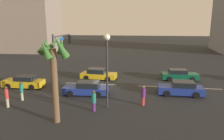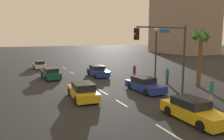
# 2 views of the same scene
# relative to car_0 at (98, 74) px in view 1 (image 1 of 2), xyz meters

# --- Properties ---
(ground_plane) EXTENTS (220.00, 220.00, 0.00)m
(ground_plane) POSITION_rel_car_0_xyz_m (-1.21, 2.42, -0.65)
(ground_plane) COLOR #232628
(lane_stripe_1) EXTENTS (1.95, 0.14, 0.01)m
(lane_stripe_1) POSITION_rel_car_0_xyz_m (-13.79, 2.42, -0.64)
(lane_stripe_1) COLOR silver
(lane_stripe_1) RESTS_ON ground_plane
(lane_stripe_2) EXTENTS (2.32, 0.14, 0.01)m
(lane_stripe_2) POSITION_rel_car_0_xyz_m (-6.44, 2.42, -0.64)
(lane_stripe_2) COLOR silver
(lane_stripe_2) RESTS_ON ground_plane
(lane_stripe_3) EXTENTS (2.47, 0.14, 0.01)m
(lane_stripe_3) POSITION_rel_car_0_xyz_m (-1.49, 2.42, -0.64)
(lane_stripe_3) COLOR silver
(lane_stripe_3) RESTS_ON ground_plane
(lane_stripe_4) EXTENTS (2.10, 0.14, 0.01)m
(lane_stripe_4) POSITION_rel_car_0_xyz_m (2.61, 2.42, -0.64)
(lane_stripe_4) COLOR silver
(lane_stripe_4) RESTS_ON ground_plane
(lane_stripe_5) EXTENTS (2.40, 0.14, 0.01)m
(lane_stripe_5) POSITION_rel_car_0_xyz_m (8.54, 2.42, -0.64)
(lane_stripe_5) COLOR silver
(lane_stripe_5) RESTS_ON ground_plane
(car_0) EXTENTS (4.74, 2.16, 1.42)m
(car_0) POSITION_rel_car_0_xyz_m (0.00, 0.00, 0.00)
(car_0) COLOR gold
(car_0) RESTS_ON ground_plane
(car_1) EXTENTS (4.54, 1.91, 1.44)m
(car_1) POSITION_rel_car_0_xyz_m (-9.80, 4.98, 0.02)
(car_1) COLOR navy
(car_1) RESTS_ON ground_plane
(car_2) EXTENTS (4.70, 2.06, 1.40)m
(car_2) POSITION_rel_car_0_xyz_m (-10.60, -1.10, 0.01)
(car_2) COLOR #0F5138
(car_2) RESTS_ON ground_plane
(car_3) EXTENTS (4.70, 2.09, 1.37)m
(car_3) POSITION_rel_car_0_xyz_m (-0.09, 6.27, -0.01)
(car_3) COLOR navy
(car_3) RESTS_ON ground_plane
(car_5) EXTENTS (4.57, 1.86, 1.38)m
(car_5) POSITION_rel_car_0_xyz_m (7.68, 4.95, -0.01)
(car_5) COLOR gold
(car_5) RESTS_ON ground_plane
(traffic_signal) EXTENTS (0.71, 5.76, 6.32)m
(traffic_signal) POSITION_rel_car_0_xyz_m (2.06, 7.32, 3.68)
(traffic_signal) COLOR #38383D
(traffic_signal) RESTS_ON ground_plane
(streetlamp) EXTENTS (0.56, 0.56, 6.41)m
(streetlamp) POSITION_rel_car_0_xyz_m (-2.81, 9.42, 3.82)
(streetlamp) COLOR #2D2D33
(streetlamp) RESTS_ON ground_plane
(pedestrian_0) EXTENTS (0.45, 0.45, 1.85)m
(pedestrian_0) POSITION_rel_car_0_xyz_m (-5.92, 8.46, 0.32)
(pedestrian_0) COLOR #BF3833
(pedestrian_0) RESTS_ON ground_plane
(pedestrian_1) EXTENTS (0.36, 0.36, 1.86)m
(pedestrian_1) POSITION_rel_car_0_xyz_m (5.55, 8.91, 0.35)
(pedestrian_1) COLOR #B2A58C
(pedestrian_1) RESTS_ON ground_plane
(pedestrian_2) EXTENTS (0.38, 0.38, 1.91)m
(pedestrian_2) POSITION_rel_car_0_xyz_m (5.86, 10.66, 0.37)
(pedestrian_2) COLOR #B2A58C
(pedestrian_2) RESTS_ON ground_plane
(pedestrian_3) EXTENTS (0.51, 0.51, 1.82)m
(pedestrian_3) POSITION_rel_car_0_xyz_m (-1.84, 10.37, 0.30)
(pedestrian_3) COLOR #59266B
(pedestrian_3) RESTS_ON ground_plane
(palm_tree_1) EXTENTS (2.62, 2.57, 6.60)m
(palm_tree_1) POSITION_rel_car_0_xyz_m (0.44, 12.69, 4.00)
(palm_tree_1) COLOR brown
(palm_tree_1) RESTS_ON ground_plane
(building_1) EXTENTS (17.81, 11.60, 23.95)m
(building_1) POSITION_rel_car_0_xyz_m (25.57, -25.58, 11.33)
(building_1) COLOR gray
(building_1) RESTS_ON ground_plane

